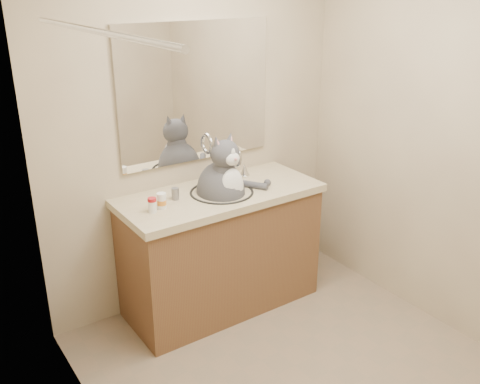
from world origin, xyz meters
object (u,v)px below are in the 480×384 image
at_px(grey_canister, 175,194).
at_px(pill_bottle_orange, 162,201).
at_px(pill_bottle_redcap, 152,205).
at_px(cat, 222,188).

bearing_deg(grey_canister, pill_bottle_orange, -149.45).
xyz_separation_m(pill_bottle_redcap, pill_bottle_orange, (0.07, 0.02, 0.00)).
relative_size(cat, pill_bottle_redcap, 6.84).
bearing_deg(cat, pill_bottle_redcap, 175.35).
bearing_deg(grey_canister, pill_bottle_redcap, -154.42).
bearing_deg(pill_bottle_redcap, cat, 2.17).
xyz_separation_m(pill_bottle_orange, grey_canister, (0.13, 0.08, -0.01)).
distance_m(pill_bottle_redcap, grey_canister, 0.23).
height_order(pill_bottle_redcap, pill_bottle_orange, pill_bottle_orange).
height_order(pill_bottle_orange, grey_canister, pill_bottle_orange).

